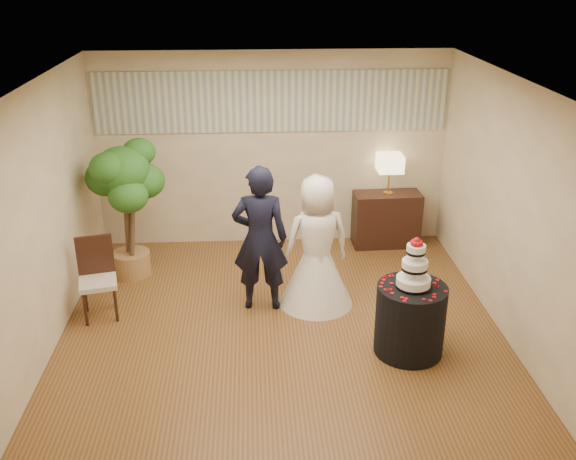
{
  "coord_description": "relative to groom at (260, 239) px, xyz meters",
  "views": [
    {
      "loc": [
        -0.31,
        -6.37,
        3.94
      ],
      "look_at": [
        0.1,
        0.4,
        1.05
      ],
      "focal_mm": 40.0,
      "sensor_mm": 36.0,
      "label": 1
    }
  ],
  "objects": [
    {
      "name": "cake_table",
      "position": [
        1.57,
        -1.07,
        -0.51
      ],
      "size": [
        0.75,
        0.75,
        0.78
      ],
      "primitive_type": "cylinder",
      "rotation": [
        0.0,
        0.0,
        0.02
      ],
      "color": "black",
      "rests_on": "floor"
    },
    {
      "name": "wedding_cake",
      "position": [
        1.57,
        -1.07,
        0.17
      ],
      "size": [
        0.36,
        0.36,
        0.56
      ],
      "primitive_type": null,
      "color": "white",
      "rests_on": "cake_table"
    },
    {
      "name": "table_lamp",
      "position": [
        1.88,
        1.73,
        0.19
      ],
      "size": [
        0.35,
        0.35,
        0.58
      ],
      "primitive_type": null,
      "color": "beige",
      "rests_on": "console"
    },
    {
      "name": "wall_back",
      "position": [
        0.22,
        1.99,
        0.5
      ],
      "size": [
        5.0,
        0.06,
        2.8
      ],
      "primitive_type": "cube",
      "color": "beige",
      "rests_on": "ground"
    },
    {
      "name": "mural_border",
      "position": [
        0.22,
        1.97,
        1.2
      ],
      "size": [
        4.9,
        0.02,
        0.85
      ],
      "primitive_type": "cube",
      "color": "#B1B7A4",
      "rests_on": "wall_back"
    },
    {
      "name": "ficus_tree",
      "position": [
        -1.71,
        0.96,
        0.03
      ],
      "size": [
        1.19,
        1.19,
        1.86
      ],
      "primitive_type": null,
      "rotation": [
        0.0,
        0.0,
        2.02
      ],
      "color": "#2A631F",
      "rests_on": "floor"
    },
    {
      "name": "side_chair",
      "position": [
        -1.9,
        -0.13,
        -0.42
      ],
      "size": [
        0.53,
        0.55,
        0.96
      ],
      "primitive_type": null,
      "rotation": [
        0.0,
        0.0,
        0.23
      ],
      "color": "black",
      "rests_on": "floor"
    },
    {
      "name": "wall_front",
      "position": [
        0.22,
        -3.01,
        0.5
      ],
      "size": [
        5.0,
        0.06,
        2.8
      ],
      "primitive_type": "cube",
      "color": "beige",
      "rests_on": "ground"
    },
    {
      "name": "console",
      "position": [
        1.88,
        1.73,
        -0.5
      ],
      "size": [
        0.98,
        0.46,
        0.8
      ],
      "primitive_type": "cube",
      "rotation": [
        0.0,
        0.0,
        0.03
      ],
      "color": "black",
      "rests_on": "floor"
    },
    {
      "name": "floor",
      "position": [
        0.22,
        -0.51,
        -0.9
      ],
      "size": [
        5.0,
        5.0,
        0.0
      ],
      "primitive_type": "cube",
      "color": "brown",
      "rests_on": "ground"
    },
    {
      "name": "bride",
      "position": [
        0.68,
        0.04,
        -0.08
      ],
      "size": [
        1.07,
        1.07,
        1.64
      ],
      "primitive_type": "imported",
      "rotation": [
        0.0,
        0.0,
        3.35
      ],
      "color": "white",
      "rests_on": "floor"
    },
    {
      "name": "ceiling",
      "position": [
        0.22,
        -0.51,
        1.9
      ],
      "size": [
        5.0,
        5.0,
        0.0
      ],
      "primitive_type": "cube",
      "color": "white",
      "rests_on": "wall_back"
    },
    {
      "name": "wall_left",
      "position": [
        -2.28,
        -0.51,
        0.5
      ],
      "size": [
        0.06,
        5.0,
        2.8
      ],
      "primitive_type": "cube",
      "color": "beige",
      "rests_on": "ground"
    },
    {
      "name": "groom",
      "position": [
        0.0,
        0.0,
        0.0
      ],
      "size": [
        0.68,
        0.47,
        1.8
      ],
      "primitive_type": "imported",
      "rotation": [
        0.0,
        0.0,
        3.08
      ],
      "color": "black",
      "rests_on": "floor"
    },
    {
      "name": "wall_right",
      "position": [
        2.72,
        -0.51,
        0.5
      ],
      "size": [
        0.06,
        5.0,
        2.8
      ],
      "primitive_type": "cube",
      "color": "beige",
      "rests_on": "ground"
    }
  ]
}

